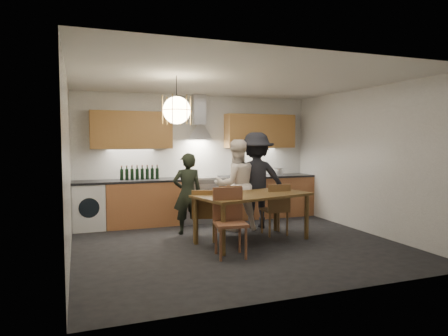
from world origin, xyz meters
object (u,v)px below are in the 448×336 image
object	(u,v)px
dining_table	(253,199)
wine_bottles	(140,172)
chair_front	(229,217)
person_mid	(236,185)
person_right	(256,180)
chair_back_left	(204,212)
person_left	(188,194)
stock_pot	(279,172)
mixing_bowl	(258,175)

from	to	relation	value
dining_table	wine_bottles	bearing A→B (deg)	114.45
chair_front	person_mid	xyz separation A→B (m)	(0.70, 1.47, 0.28)
person_mid	person_right	distance (m)	0.45
chair_back_left	person_left	bearing A→B (deg)	-62.70
dining_table	chair_front	world-z (taller)	chair_front
chair_front	person_right	world-z (taller)	person_right
chair_back_left	stock_pot	bearing A→B (deg)	-125.23
chair_back_left	person_right	world-z (taller)	person_right
person_left	person_mid	xyz separation A→B (m)	(0.92, -0.03, 0.12)
chair_back_left	person_mid	xyz separation A→B (m)	(0.82, 0.62, 0.34)
chair_back_left	person_mid	bearing A→B (deg)	-124.20
person_right	stock_pot	bearing A→B (deg)	-121.74
dining_table	person_left	world-z (taller)	person_left
chair_back_left	stock_pot	size ratio (longest dim) A/B	4.35
chair_back_left	stock_pot	world-z (taller)	stock_pot
person_right	chair_front	bearing A→B (deg)	67.85
person_left	stock_pot	distance (m)	2.56
person_left	mixing_bowl	world-z (taller)	person_left
person_right	person_mid	bearing A→B (deg)	23.84
person_mid	person_right	world-z (taller)	person_right
dining_table	person_left	distance (m)	1.25
chair_back_left	mixing_bowl	world-z (taller)	mixing_bowl
stock_pot	mixing_bowl	bearing A→B (deg)	-168.41
chair_front	wine_bottles	size ratio (longest dim) A/B	1.31
chair_front	stock_pot	bearing A→B (deg)	58.08
person_left	wine_bottles	world-z (taller)	person_left
chair_back_left	chair_front	size ratio (longest dim) A/B	0.88
chair_back_left	chair_front	xyz separation A→B (m)	(0.12, -0.85, 0.07)
person_right	wine_bottles	size ratio (longest dim) A/B	2.42
mixing_bowl	wine_bottles	world-z (taller)	wine_bottles
chair_back_left	mixing_bowl	bearing A→B (deg)	-119.29
chair_back_left	person_right	size ratio (longest dim) A/B	0.48
chair_front	mixing_bowl	distance (m)	2.88
mixing_bowl	stock_pot	xyz separation A→B (m)	(0.55, 0.11, 0.04)
person_mid	wine_bottles	size ratio (longest dim) A/B	2.24
dining_table	chair_front	size ratio (longest dim) A/B	2.09
chair_front	person_right	bearing A→B (deg)	62.06
person_right	wine_bottles	xyz separation A→B (m)	(-2.05, 0.95, 0.13)
dining_table	wine_bottles	size ratio (longest dim) A/B	2.73
person_left	wine_bottles	xyz separation A→B (m)	(-0.69, 1.00, 0.32)
chair_back_left	wine_bottles	bearing A→B (deg)	-45.88
chair_front	mixing_bowl	world-z (taller)	chair_front
person_mid	stock_pot	size ratio (longest dim) A/B	8.46
chair_back_left	person_right	distance (m)	1.50
person_right	person_left	bearing A→B (deg)	16.20
person_right	mixing_bowl	xyz separation A→B (m)	(0.43, 0.84, 0.03)
person_mid	mixing_bowl	size ratio (longest dim) A/B	6.42
person_mid	mixing_bowl	bearing A→B (deg)	-132.48
stock_pot	wine_bottles	world-z (taller)	wine_bottles
person_left	person_right	distance (m)	1.37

